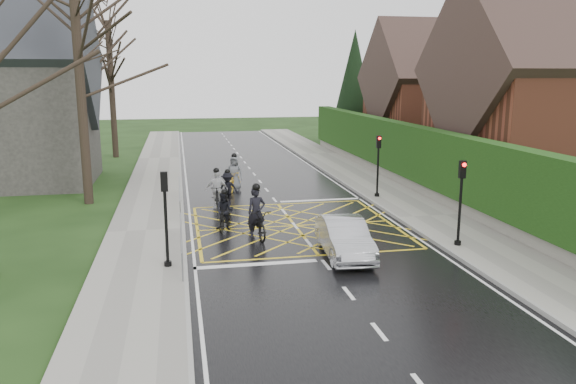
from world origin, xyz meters
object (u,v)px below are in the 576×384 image
object	(u,v)px
cyclist_mid	(228,192)
car	(344,238)
cyclist_front	(217,194)
cyclist_lead	(235,178)
cyclist_rear	(257,220)
cyclist_back	(225,215)

from	to	relation	value
cyclist_mid	car	distance (m)	8.98
cyclist_front	cyclist_lead	world-z (taller)	cyclist_lead
cyclist_mid	cyclist_rear	bearing A→B (deg)	-70.55
cyclist_mid	cyclist_lead	size ratio (longest dim) A/B	0.87
cyclist_back	cyclist_mid	size ratio (longest dim) A/B	0.90
cyclist_rear	cyclist_back	bearing A→B (deg)	123.72
cyclist_back	cyclist_front	world-z (taller)	cyclist_front
cyclist_rear	cyclist_back	xyz separation A→B (m)	(-1.13, 1.23, -0.05)
cyclist_rear	cyclist_lead	bearing A→B (deg)	80.78
cyclist_rear	car	xyz separation A→B (m)	(2.64, -2.86, -0.03)
cyclist_back	cyclist_lead	bearing A→B (deg)	101.28
car	cyclist_back	bearing A→B (deg)	136.25
cyclist_lead	car	world-z (taller)	cyclist_lead
cyclist_mid	cyclist_front	size ratio (longest dim) A/B	0.98
car	cyclist_front	bearing A→B (deg)	119.32
cyclist_lead	cyclist_mid	bearing A→B (deg)	-81.89
cyclist_front	car	world-z (taller)	cyclist_front
cyclist_mid	cyclist_front	bearing A→B (deg)	-127.07
cyclist_back	cyclist_mid	xyz separation A→B (m)	(0.51, 4.28, 0.01)
cyclist_back	car	xyz separation A→B (m)	(3.76, -4.09, 0.02)
cyclist_back	cyclist_mid	bearing A→B (deg)	103.22
cyclist_rear	cyclist_mid	distance (m)	5.54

